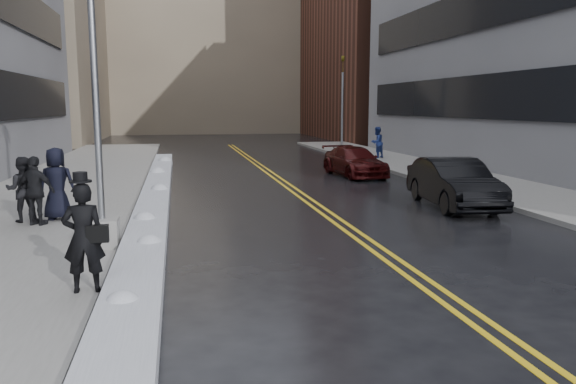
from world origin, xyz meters
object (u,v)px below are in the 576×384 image
fire_hydrant (457,172)px  pedestrian_fedora (84,238)px  traffic_signal (342,101)px  pedestrian_east (377,142)px  lamppost (98,133)px  car_maroon (355,161)px  car_black (454,183)px  pedestrian_c (57,184)px  pedestrian_d (36,191)px  pedestrian_b (23,189)px

fire_hydrant → pedestrian_fedora: 16.42m
traffic_signal → pedestrian_east: 4.45m
lamppost → car_maroon: size_ratio=1.74×
car_black → car_maroon: (-0.55, 8.14, -0.11)m
pedestrian_c → car_maroon: (10.84, 8.58, -0.46)m
traffic_signal → pedestrian_c: size_ratio=3.18×
pedestrian_c → pedestrian_d: 0.72m
pedestrian_b → car_maroon: 14.53m
pedestrian_d → car_black: pedestrian_d is taller
lamppost → pedestrian_fedora: lamppost is taller
fire_hydrant → pedestrian_b: 15.41m
pedestrian_c → car_maroon: bearing=-135.5°
car_maroon → fire_hydrant: bearing=-57.5°
car_black → car_maroon: bearing=99.6°
pedestrian_fedora → pedestrian_b: pedestrian_fedora is taller
traffic_signal → car_maroon: (-2.46, -10.22, -2.76)m
lamppost → pedestrian_d: lamppost is taller
lamppost → pedestrian_b: size_ratio=4.56×
pedestrian_d → lamppost: bearing=147.8°
traffic_signal → pedestrian_east: (1.00, -3.64, -2.37)m
pedestrian_fedora → pedestrian_d: (-1.97, 5.57, -0.02)m
pedestrian_fedora → pedestrian_c: pedestrian_c is taller
pedestrian_fedora → pedestrian_b: 6.52m
pedestrian_b → car_maroon: bearing=-148.7°
pedestrian_c → pedestrian_east: bearing=-127.1°
fire_hydrant → pedestrian_c: pedestrian_c is taller
pedestrian_east → pedestrian_fedora: bearing=29.9°
fire_hydrant → pedestrian_east: pedestrian_east is taller
lamppost → car_black: bearing=20.2°
pedestrian_fedora → car_maroon: bearing=-124.3°
pedestrian_fedora → pedestrian_d: 5.91m
pedestrian_fedora → pedestrian_east: (12.70, 21.34, 0.00)m
lamppost → car_black: 10.69m
lamppost → pedestrian_fedora: (0.10, -2.98, -1.50)m
pedestrian_b → car_black: (12.19, 0.55, -0.24)m
lamppost → pedestrian_fedora: bearing=-88.1°
lamppost → pedestrian_c: lamppost is taller
fire_hydrant → lamppost: bearing=-147.0°
pedestrian_fedora → car_black: size_ratio=0.39×
traffic_signal → pedestrian_fedora: (-11.70, -24.98, -2.37)m
lamppost → pedestrian_east: size_ratio=4.30×
lamppost → car_maroon: bearing=51.6°
pedestrian_c → traffic_signal: bearing=-119.1°
pedestrian_fedora → pedestrian_c: size_ratio=0.94×
pedestrian_fedora → car_maroon: size_ratio=0.40×
traffic_signal → pedestrian_fedora: bearing=-115.1°
pedestrian_fedora → car_black: pedestrian_fedora is taller
car_maroon → pedestrian_c: bearing=-147.2°
pedestrian_d → car_black: (11.76, 1.05, -0.26)m
fire_hydrant → car_black: bearing=-118.9°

